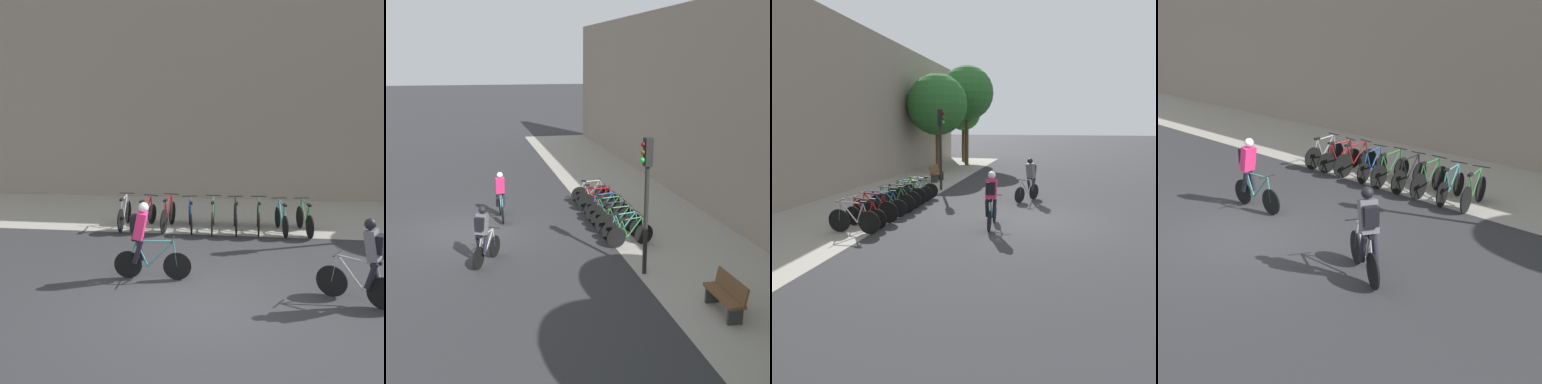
% 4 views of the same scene
% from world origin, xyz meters
% --- Properties ---
extents(ground, '(200.00, 200.00, 0.00)m').
position_xyz_m(ground, '(0.00, 0.00, 0.00)').
color(ground, '#2B2B2D').
extents(kerb_strip, '(44.00, 4.50, 0.01)m').
position_xyz_m(kerb_strip, '(0.00, 6.75, 0.00)').
color(kerb_strip, gray).
rests_on(kerb_strip, ground).
extents(building_facade, '(44.00, 0.60, 8.00)m').
position_xyz_m(building_facade, '(0.00, 9.30, 4.00)').
color(building_facade, gray).
rests_on(building_facade, ground).
extents(cyclist_pink, '(1.74, 0.46, 1.76)m').
position_xyz_m(cyclist_pink, '(-1.33, 1.20, 0.95)').
color(cyclist_pink, black).
rests_on(cyclist_pink, ground).
extents(cyclist_grey, '(1.48, 0.87, 1.77)m').
position_xyz_m(cyclist_grey, '(3.27, 0.38, 0.95)').
color(cyclist_grey, black).
rests_on(cyclist_grey, ground).
extents(parked_bike_0, '(0.46, 1.66, 0.98)m').
position_xyz_m(parked_bike_0, '(-2.72, 5.00, 0.41)').
color(parked_bike_0, black).
rests_on(parked_bike_0, ground).
extents(parked_bike_1, '(0.47, 1.55, 0.94)m').
position_xyz_m(parked_bike_1, '(-2.06, 5.00, 0.38)').
color(parked_bike_1, black).
rests_on(parked_bike_1, ground).
extents(parked_bike_2, '(0.46, 1.66, 0.99)m').
position_xyz_m(parked_bike_2, '(-1.39, 5.00, 0.41)').
color(parked_bike_2, black).
rests_on(parked_bike_2, ground).
extents(parked_bike_3, '(0.46, 1.56, 0.94)m').
position_xyz_m(parked_bike_3, '(-0.72, 5.00, 0.38)').
color(parked_bike_3, black).
rests_on(parked_bike_3, ground).
extents(parked_bike_4, '(0.46, 1.71, 0.97)m').
position_xyz_m(parked_bike_4, '(-0.05, 5.00, 0.40)').
color(parked_bike_4, black).
rests_on(parked_bike_4, ground).
extents(parked_bike_5, '(0.46, 1.66, 0.96)m').
position_xyz_m(parked_bike_5, '(0.62, 5.00, 0.40)').
color(parked_bike_5, black).
rests_on(parked_bike_5, ground).
extents(parked_bike_6, '(0.46, 1.65, 0.98)m').
position_xyz_m(parked_bike_6, '(1.29, 5.00, 0.41)').
color(parked_bike_6, black).
rests_on(parked_bike_6, ground).
extents(parked_bike_7, '(0.46, 1.61, 0.95)m').
position_xyz_m(parked_bike_7, '(1.96, 5.00, 0.39)').
color(parked_bike_7, black).
rests_on(parked_bike_7, ground).
extents(parked_bike_8, '(0.47, 1.63, 0.97)m').
position_xyz_m(parked_bike_8, '(2.63, 5.00, 0.40)').
color(parked_bike_8, black).
rests_on(parked_bike_8, ground).
extents(traffic_light_pole, '(0.26, 0.30, 3.82)m').
position_xyz_m(traffic_light_pole, '(4.87, 4.70, 2.63)').
color(traffic_light_pole, black).
rests_on(traffic_light_pole, ground).
extents(bench, '(1.43, 0.44, 0.89)m').
position_xyz_m(bench, '(7.52, 5.80, 0.46)').
color(bench, brown).
rests_on(bench, ground).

